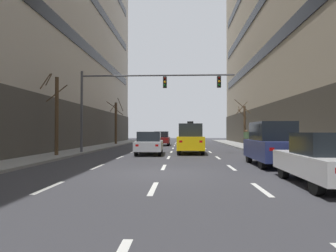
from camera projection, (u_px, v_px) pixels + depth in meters
name	position (u px, v px, depth m)	size (l,w,h in m)	color
ground_plane	(161.00, 174.00, 11.48)	(120.00, 120.00, 0.00)	#38383D
lane_stripe_l1_s3	(49.00, 187.00, 8.64)	(0.16, 2.00, 0.01)	silver
lane_stripe_l1_s4	(97.00, 167.00, 13.63)	(0.16, 2.00, 0.01)	silver
lane_stripe_l1_s5	(120.00, 157.00, 18.62)	(0.16, 2.00, 0.01)	silver
lane_stripe_l1_s6	(133.00, 152.00, 23.62)	(0.16, 2.00, 0.01)	silver
lane_stripe_l1_s7	(142.00, 148.00, 28.61)	(0.16, 2.00, 0.01)	silver
lane_stripe_l1_s8	(147.00, 146.00, 33.60)	(0.16, 2.00, 0.01)	silver
lane_stripe_l1_s9	(152.00, 144.00, 38.60)	(0.16, 2.00, 0.01)	silver
lane_stripe_l1_s10	(155.00, 142.00, 43.59)	(0.16, 2.00, 0.01)	silver
lane_stripe_l2_s3	(153.00, 188.00, 8.49)	(0.16, 2.00, 0.01)	silver
lane_stripe_l2_s4	(164.00, 167.00, 13.48)	(0.16, 2.00, 0.01)	silver
lane_stripe_l2_s5	(169.00, 157.00, 18.48)	(0.16, 2.00, 0.01)	silver
lane_stripe_l2_s6	(171.00, 152.00, 23.47)	(0.16, 2.00, 0.01)	silver
lane_stripe_l2_s7	(173.00, 148.00, 28.46)	(0.16, 2.00, 0.01)	silver
lane_stripe_l2_s8	(174.00, 146.00, 33.46)	(0.16, 2.00, 0.01)	silver
lane_stripe_l2_s9	(175.00, 144.00, 38.45)	(0.16, 2.00, 0.01)	silver
lane_stripe_l2_s10	(176.00, 142.00, 43.44)	(0.16, 2.00, 0.01)	silver
lane_stripe_l3_s3	(261.00, 189.00, 8.34)	(0.16, 2.00, 0.01)	silver
lane_stripe_l3_s4	(231.00, 168.00, 13.33)	(0.16, 2.00, 0.01)	silver
lane_stripe_l3_s5	(218.00, 158.00, 18.33)	(0.16, 2.00, 0.01)	silver
lane_stripe_l3_s6	(210.00, 152.00, 23.32)	(0.16, 2.00, 0.01)	silver
lane_stripe_l3_s7	(205.00, 148.00, 28.31)	(0.16, 2.00, 0.01)	silver
lane_stripe_l3_s8	(202.00, 146.00, 33.31)	(0.16, 2.00, 0.01)	silver
lane_stripe_l3_s9	(199.00, 144.00, 38.30)	(0.16, 2.00, 0.01)	silver
lane_stripe_l3_s10	(197.00, 142.00, 43.29)	(0.16, 2.00, 0.01)	silver
car_driving_0	(149.00, 143.00, 20.87)	(2.01, 4.49, 1.66)	black
car_driving_1	(190.00, 140.00, 28.93)	(1.88, 4.41, 1.64)	black
taxi_driving_2	(187.00, 139.00, 34.85)	(1.90, 4.35, 1.79)	black
car_driving_3	(162.00, 139.00, 34.24)	(1.89, 4.45, 1.66)	black
taxi_driving_4	(190.00, 139.00, 21.86)	(2.02, 4.68, 2.44)	black
car_parked_1	(325.00, 160.00, 8.85)	(1.97, 4.47, 1.66)	black
car_parked_2	(272.00, 144.00, 14.08)	(1.91, 4.46, 2.15)	black
traffic_signal_0	(137.00, 91.00, 21.52)	(11.55, 0.35, 6.10)	#4C4C51
street_tree_0	(244.00, 124.00, 29.61)	(1.61, 1.98, 4.84)	#4C3823
street_tree_2	(116.00, 122.00, 35.74)	(1.99, 1.79, 5.62)	#4C3823
street_tree_3	(56.00, 113.00, 18.84)	(1.29, 1.73, 5.50)	#4C3823
pedestrian_0	(246.00, 137.00, 26.79)	(0.50, 0.31, 1.68)	black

